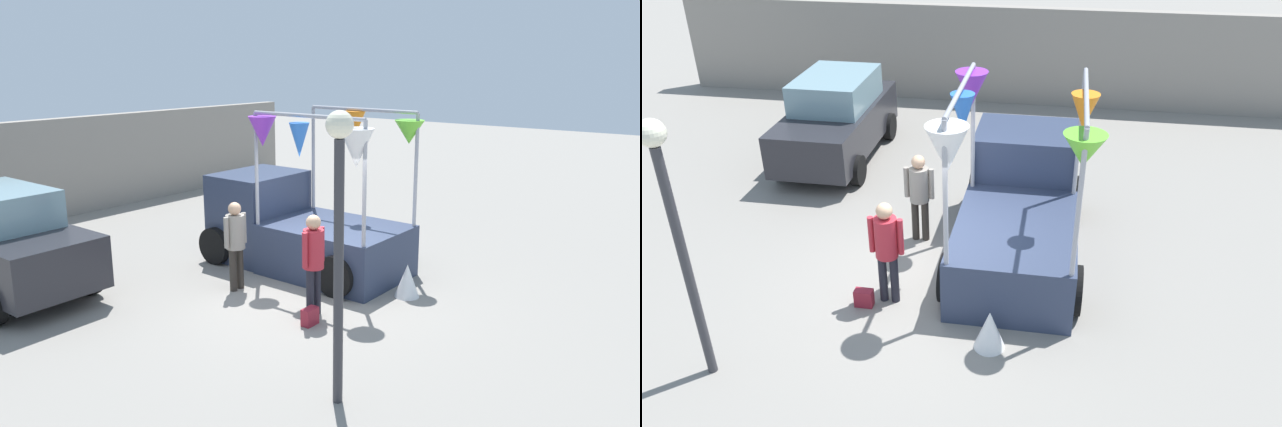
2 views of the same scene
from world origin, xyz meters
The scene contains 9 objects.
ground_plane centered at (0.00, 0.00, 0.00)m, with size 60.00×60.00×0.00m, color gray.
vendor_truck centered at (1.25, 1.35, 0.88)m, with size 2.41×4.14×3.17m.
parked_car centered at (-3.11, 4.50, 0.94)m, with size 1.88×4.00×1.88m.
person_customer centered at (-0.56, -0.54, 1.03)m, with size 0.53×0.34×1.70m.
person_vendor centered at (-0.49, 1.29, 0.98)m, with size 0.53×0.34×1.63m.
handbag centered at (-0.91, -0.74, 0.14)m, with size 0.28×0.16×0.28m, color maroon.
street_lamp centered at (-2.48, -2.42, 2.35)m, with size 0.32×0.32×3.55m.
brick_boundary_wall centered at (0.00, 8.91, 1.30)m, with size 18.00×0.36×2.60m, color gray.
folded_kite_bundle_white centered at (1.09, -1.35, 0.30)m, with size 0.44×0.44×0.60m, color white.
Camera 2 is at (1.82, -8.00, 5.91)m, focal length 35.00 mm.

